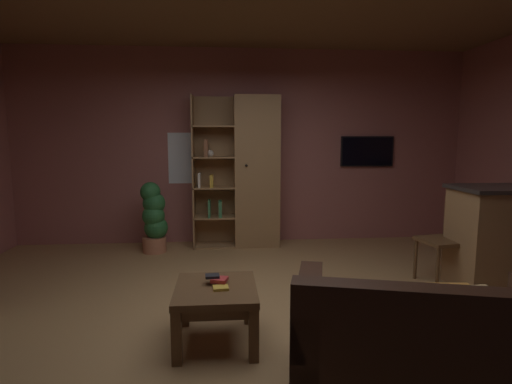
% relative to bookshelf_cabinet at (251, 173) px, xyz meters
% --- Properties ---
extents(floor, '(6.58, 5.35, 0.02)m').
position_rel_bookshelf_cabinet_xyz_m(floor, '(-0.09, -2.43, -1.06)').
color(floor, '#A37A4C').
rests_on(floor, ground).
extents(wall_back, '(6.70, 0.06, 2.82)m').
position_rel_bookshelf_cabinet_xyz_m(wall_back, '(-0.09, 0.27, 0.35)').
color(wall_back, '#9E5B56').
rests_on(wall_back, ground).
extents(window_pane_back, '(0.75, 0.01, 0.74)m').
position_rel_bookshelf_cabinet_xyz_m(window_pane_back, '(-0.81, 0.24, 0.20)').
color(window_pane_back, white).
extents(bookshelf_cabinet, '(1.22, 0.41, 2.13)m').
position_rel_bookshelf_cabinet_xyz_m(bookshelf_cabinet, '(0.00, 0.00, 0.00)').
color(bookshelf_cabinet, '#997047').
rests_on(bookshelf_cabinet, ground).
extents(leather_couch, '(1.70, 1.28, 0.84)m').
position_rel_bookshelf_cabinet_xyz_m(leather_couch, '(0.78, -3.64, -0.74)').
color(leather_couch, '#382116').
rests_on(leather_couch, ground).
extents(coffee_table, '(0.61, 0.67, 0.44)m').
position_rel_bookshelf_cabinet_xyz_m(coffee_table, '(-0.46, -2.79, -0.70)').
color(coffee_table, brown).
rests_on(coffee_table, ground).
extents(table_book_0, '(0.12, 0.10, 0.02)m').
position_rel_bookshelf_cabinet_xyz_m(table_book_0, '(-0.42, -2.84, -0.61)').
color(table_book_0, gold).
rests_on(table_book_0, coffee_table).
extents(table_book_1, '(0.14, 0.14, 0.03)m').
position_rel_bookshelf_cabinet_xyz_m(table_book_1, '(-0.43, -2.74, -0.58)').
color(table_book_1, '#B22D2D').
rests_on(table_book_1, coffee_table).
extents(table_book_2, '(0.11, 0.09, 0.02)m').
position_rel_bookshelf_cabinet_xyz_m(table_book_2, '(-0.48, -2.72, -0.56)').
color(table_book_2, black).
rests_on(table_book_2, coffee_table).
extents(dining_chair, '(0.48, 0.48, 0.92)m').
position_rel_bookshelf_cabinet_xyz_m(dining_chair, '(2.00, -1.70, -0.52)').
color(dining_chair, brown).
rests_on(dining_chair, ground).
extents(potted_floor_plant, '(0.36, 0.33, 0.96)m').
position_rel_bookshelf_cabinet_xyz_m(potted_floor_plant, '(-1.33, -0.26, -0.57)').
color(potted_floor_plant, '#B77051').
rests_on(potted_floor_plant, ground).
extents(wall_mounted_tv, '(0.80, 0.06, 0.45)m').
position_rel_bookshelf_cabinet_xyz_m(wall_mounted_tv, '(1.77, 0.21, 0.29)').
color(wall_mounted_tv, black).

